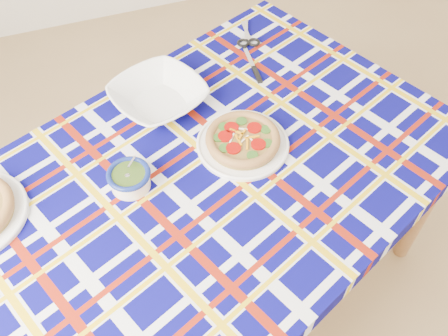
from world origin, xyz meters
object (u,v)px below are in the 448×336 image
object	(u,v)px
dining_table	(200,195)
pesto_bowl	(129,177)
main_focaccia_plate	(243,139)
serving_bowl	(158,96)

from	to	relation	value
dining_table	pesto_bowl	size ratio (longest dim) A/B	14.79
main_focaccia_plate	pesto_bowl	distance (m)	0.32
dining_table	pesto_bowl	xyz separation A→B (m)	(-0.17, 0.04, 0.10)
dining_table	serving_bowl	xyz separation A→B (m)	(-0.02, 0.30, 0.10)
main_focaccia_plate	serving_bowl	bearing A→B (deg)	126.64
main_focaccia_plate	serving_bowl	distance (m)	0.29
main_focaccia_plate	pesto_bowl	bearing A→B (deg)	-174.44
dining_table	main_focaccia_plate	bearing A→B (deg)	2.03
dining_table	serving_bowl	bearing A→B (deg)	70.76
dining_table	pesto_bowl	distance (m)	0.20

